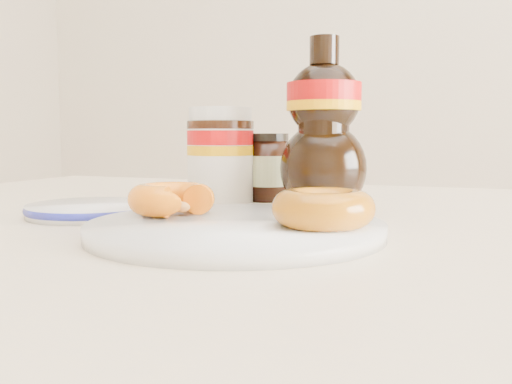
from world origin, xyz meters
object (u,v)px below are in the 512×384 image
(donut_whole, at_px, (323,208))
(blue_rim_saucer, at_px, (91,209))
(dark_jar, at_px, (267,168))
(donut_bitten, at_px, (172,199))
(syrup_bottle, at_px, (323,124))
(dining_table, at_px, (333,297))
(nutella_jar, at_px, (221,151))
(plate, at_px, (236,228))

(donut_whole, xyz_separation_m, blue_rim_saucer, (-0.28, 0.05, -0.02))
(dark_jar, bearing_deg, blue_rim_saucer, -120.96)
(donut_bitten, height_order, blue_rim_saucer, donut_bitten)
(syrup_bottle, bearing_deg, dark_jar, 146.88)
(donut_bitten, distance_m, dark_jar, 0.25)
(dining_table, relative_size, blue_rim_saucer, 9.84)
(nutella_jar, bearing_deg, plate, -62.31)
(dining_table, height_order, nutella_jar, nutella_jar)
(dining_table, relative_size, syrup_bottle, 6.78)
(plate, bearing_deg, donut_bitten, 163.45)
(dining_table, bearing_deg, donut_whole, -80.64)
(syrup_bottle, relative_size, dark_jar, 2.24)
(dining_table, bearing_deg, nutella_jar, 148.55)
(dining_table, height_order, donut_bitten, donut_bitten)
(donut_bitten, distance_m, nutella_jar, 0.22)
(syrup_bottle, bearing_deg, donut_bitten, -118.74)
(donut_whole, relative_size, nutella_jar, 0.69)
(syrup_bottle, height_order, blue_rim_saucer, syrup_bottle)
(dining_table, distance_m, syrup_bottle, 0.21)
(donut_whole, bearing_deg, syrup_bottle, 104.78)
(nutella_jar, distance_m, syrup_bottle, 0.16)
(plate, distance_m, nutella_jar, 0.27)
(syrup_bottle, bearing_deg, plate, -96.64)
(nutella_jar, relative_size, syrup_bottle, 0.61)
(donut_bitten, xyz_separation_m, blue_rim_saucer, (-0.12, 0.03, -0.02))
(donut_whole, bearing_deg, plate, -178.67)
(donut_bitten, relative_size, syrup_bottle, 0.41)
(syrup_bottle, bearing_deg, dining_table, -67.97)
(donut_bitten, bearing_deg, blue_rim_saucer, 153.91)
(syrup_bottle, bearing_deg, donut_whole, -75.22)
(plate, bearing_deg, nutella_jar, 117.69)
(dining_table, xyz_separation_m, donut_bitten, (-0.14, -0.10, 0.11))
(donut_whole, distance_m, blue_rim_saucer, 0.28)
(dining_table, height_order, donut_whole, donut_whole)
(donut_bitten, xyz_separation_m, nutella_jar, (-0.05, 0.21, 0.04))
(donut_whole, distance_m, dark_jar, 0.31)
(nutella_jar, xyz_separation_m, blue_rim_saucer, (-0.07, -0.18, -0.06))
(donut_bitten, bearing_deg, dining_table, 25.70)
(plate, relative_size, dark_jar, 2.87)
(donut_whole, bearing_deg, donut_bitten, 172.28)
(plate, bearing_deg, dining_table, 64.50)
(donut_bitten, bearing_deg, nutella_jar, 91.52)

